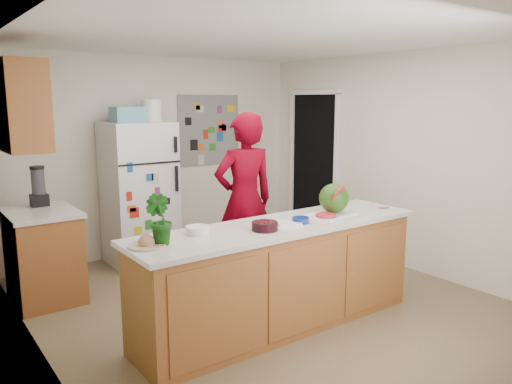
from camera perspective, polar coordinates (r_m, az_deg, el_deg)
floor at (r=5.01m, az=0.83°, el=-12.57°), size 4.00×4.50×0.02m
wall_back at (r=6.60m, az=-11.04°, el=4.14°), size 4.00×0.02×2.50m
wall_left at (r=3.83m, az=-23.93°, el=-0.97°), size 0.02×4.50×2.50m
wall_right at (r=6.08m, az=16.20°, el=3.41°), size 0.02×4.50×2.50m
ceiling at (r=4.65m, az=0.91°, el=17.36°), size 4.00×4.50×0.02m
doorway at (r=7.07m, az=6.67°, el=2.78°), size 0.03×0.85×2.04m
peninsula_base at (r=4.37m, az=2.71°, el=-9.79°), size 2.60×0.62×0.88m
peninsula_top at (r=4.23m, az=2.76°, el=-3.93°), size 2.68×0.70×0.04m
side_counter_base at (r=5.37m, az=-23.07°, el=-6.85°), size 0.60×0.80×0.86m
side_counter_top at (r=5.26m, az=-23.42°, el=-2.16°), size 0.64×0.84×0.04m
upper_cabinets at (r=5.08m, az=-25.57°, el=8.88°), size 0.35×1.00×0.80m
refrigerator at (r=6.13m, az=-13.20°, el=-0.18°), size 0.75×0.70×1.70m
fridge_top_bin at (r=6.00m, az=-14.46°, el=8.57°), size 0.35×0.28×0.18m
photo_collage at (r=6.91m, az=-5.37°, el=7.05°), size 0.95×0.01×0.95m
person at (r=5.20m, az=-1.34°, el=-1.03°), size 0.72×0.53×1.83m
blender_appliance at (r=5.46m, az=-23.61°, el=0.49°), size 0.13×0.13×0.38m
cutting_board at (r=4.59m, az=8.50°, el=-2.57°), size 0.46×0.37×0.01m
watermelon at (r=4.61m, az=8.90°, el=-0.70°), size 0.27×0.27×0.27m
watermelon_slice at (r=4.48m, az=7.99°, el=-2.65°), size 0.18×0.18×0.02m
cherry_bowl at (r=4.01m, az=1.01°, el=-3.91°), size 0.24×0.24×0.07m
white_bowl at (r=3.93m, az=-6.72°, el=-4.34°), size 0.20×0.20×0.06m
cobalt_bowl at (r=4.26m, az=5.11°, el=-3.22°), size 0.15×0.15×0.05m
plate at (r=3.66m, az=-12.40°, el=-6.00°), size 0.35×0.35×0.02m
paper_towel at (r=4.22m, az=3.75°, el=-3.56°), size 0.25×0.24×0.02m
keys at (r=4.98m, az=14.41°, el=-1.76°), size 0.10×0.05×0.01m
potted_plant at (r=3.66m, az=-11.04°, el=-3.11°), size 0.24×0.25×0.36m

